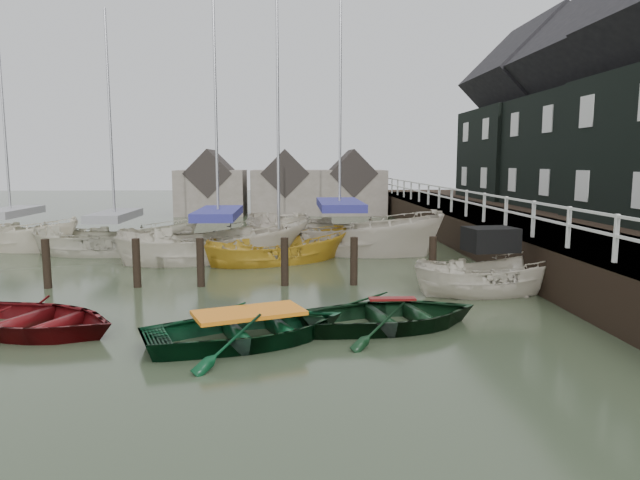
{
  "coord_description": "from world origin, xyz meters",
  "views": [
    {
      "loc": [
        1.41,
        -13.16,
        3.54
      ],
      "look_at": [
        2.19,
        2.44,
        1.4
      ],
      "focal_mm": 32.0,
      "sensor_mm": 36.0,
      "label": 1
    }
  ],
  "objects": [
    {
      "name": "rowboat_red",
      "position": [
        -4.08,
        -1.32,
        0.0
      ],
      "size": [
        4.91,
        4.25,
        0.85
      ],
      "primitive_type": "imported",
      "rotation": [
        0.0,
        0.0,
        1.19
      ],
      "color": "#530B0E",
      "rests_on": "ground"
    },
    {
      "name": "sailboat_c",
      "position": [
        0.96,
        7.02,
        0.02
      ],
      "size": [
        5.87,
        4.19,
        10.38
      ],
      "rotation": [
        0.0,
        0.0,
        2.0
      ],
      "color": "#B38821",
      "rests_on": "ground"
    },
    {
      "name": "far_sheds",
      "position": [
        0.83,
        26.0,
        1.86
      ],
      "size": [
        14.0,
        4.08,
        4.39
      ],
      "color": "#665B51",
      "rests_on": "ground"
    },
    {
      "name": "mooring_pilings",
      "position": [
        -1.11,
        3.0,
        0.5
      ],
      "size": [
        13.72,
        0.22,
        1.8
      ],
      "color": "black",
      "rests_on": "ground"
    },
    {
      "name": "land_strip",
      "position": [
        15.0,
        10.0,
        0.0
      ],
      "size": [
        14.0,
        38.0,
        1.5
      ],
      "primitive_type": "cube",
      "color": "black",
      "rests_on": "ground"
    },
    {
      "name": "sailboat_a",
      "position": [
        -5.44,
        9.17,
        0.06
      ],
      "size": [
        6.53,
        2.72,
        10.42
      ],
      "rotation": [
        0.0,
        0.0,
        1.52
      ],
      "color": "#B9B39E",
      "rests_on": "ground"
    },
    {
      "name": "sailboat_b",
      "position": [
        -1.27,
        7.77,
        0.06
      ],
      "size": [
        7.82,
        5.41,
        10.9
      ],
      "rotation": [
        0.0,
        0.0,
        1.97
      ],
      "color": "beige",
      "rests_on": "ground"
    },
    {
      "name": "sailboat_e",
      "position": [
        -10.08,
        10.68,
        0.06
      ],
      "size": [
        6.98,
        4.63,
        10.75
      ],
      "rotation": [
        0.0,
        0.0,
        1.2
      ],
      "color": "beige",
      "rests_on": "ground"
    },
    {
      "name": "rowboat_green",
      "position": [
        0.56,
        -2.19,
        0.0
      ],
      "size": [
        4.88,
        4.21,
        0.85
      ],
      "primitive_type": "imported",
      "rotation": [
        0.0,
        0.0,
        1.94
      ],
      "color": "black",
      "rests_on": "ground"
    },
    {
      "name": "ground",
      "position": [
        0.0,
        0.0,
        0.0
      ],
      "size": [
        120.0,
        120.0,
        0.0
      ],
      "primitive_type": "plane",
      "color": "#333C26",
      "rests_on": "ground"
    },
    {
      "name": "pier",
      "position": [
        9.48,
        10.0,
        0.71
      ],
      "size": [
        3.04,
        32.0,
        2.7
      ],
      "color": "black",
      "rests_on": "ground"
    },
    {
      "name": "sailboat_d",
      "position": [
        3.31,
        9.28,
        0.06
      ],
      "size": [
        8.79,
        6.12,
        13.39
      ],
      "rotation": [
        0.0,
        0.0,
        1.16
      ],
      "color": "beige",
      "rests_on": "ground"
    },
    {
      "name": "rowboat_dkgreen",
      "position": [
        3.56,
        -1.31,
        0.0
      ],
      "size": [
        4.51,
        3.64,
        0.83
      ],
      "primitive_type": "imported",
      "rotation": [
        0.0,
        0.0,
        1.79
      ],
      "color": "black",
      "rests_on": "ground"
    },
    {
      "name": "motorboat",
      "position": [
        6.8,
        1.72,
        0.09
      ],
      "size": [
        4.62,
        2.28,
        2.64
      ],
      "rotation": [
        0.0,
        0.0,
        1.71
      ],
      "color": "#BEB6A2",
      "rests_on": "ground"
    }
  ]
}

